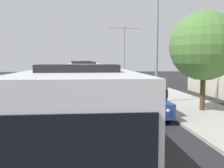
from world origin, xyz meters
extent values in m
cube|color=silver|center=(-1.30, 10.86, 1.70)|extent=(2.50, 11.51, 2.70)
cube|color=black|center=(-0.03, 10.86, 2.05)|extent=(0.04, 10.59, 1.00)
cube|color=black|center=(-2.57, 10.86, 2.05)|extent=(0.04, 10.59, 1.00)
cube|color=black|center=(-1.30, 5.08, 2.00)|extent=(2.30, 0.04, 1.20)
cube|color=orange|center=(-0.02, 10.86, 0.90)|extent=(0.03, 10.93, 0.36)
cube|color=black|center=(-1.30, 7.41, 3.13)|extent=(1.75, 0.90, 0.16)
cylinder|color=black|center=(-0.20, 14.02, 0.50)|extent=(0.28, 1.00, 1.00)
cylinder|color=black|center=(-2.40, 14.02, 0.50)|extent=(0.28, 1.00, 1.00)
cube|color=silver|center=(-1.30, 24.64, 1.70)|extent=(2.50, 11.11, 2.70)
cube|color=black|center=(-0.03, 24.64, 2.05)|extent=(0.04, 10.22, 1.00)
cube|color=black|center=(-2.57, 24.64, 2.05)|extent=(0.04, 10.22, 1.00)
cube|color=black|center=(-1.30, 19.06, 2.00)|extent=(2.30, 0.04, 1.20)
cube|color=navy|center=(-0.02, 24.64, 0.90)|extent=(0.03, 10.55, 0.36)
cube|color=black|center=(-1.30, 21.30, 3.13)|extent=(1.75, 0.90, 0.16)
cylinder|color=black|center=(-0.20, 21.19, 0.50)|extent=(0.28, 1.00, 1.00)
cylinder|color=black|center=(-2.40, 21.19, 0.50)|extent=(0.28, 1.00, 1.00)
cylinder|color=black|center=(-0.20, 27.69, 0.50)|extent=(0.28, 1.00, 1.00)
cylinder|color=black|center=(-2.40, 27.69, 0.50)|extent=(0.28, 1.00, 1.00)
cube|color=silver|center=(-1.30, 37.50, 1.70)|extent=(2.50, 10.88, 2.70)
cube|color=black|center=(-0.03, 37.50, 2.05)|extent=(0.04, 10.01, 1.00)
cube|color=black|center=(-2.57, 37.50, 2.05)|extent=(0.04, 10.01, 1.00)
cube|color=black|center=(-1.30, 32.04, 2.00)|extent=(2.30, 0.04, 1.20)
cube|color=orange|center=(-0.02, 37.50, 0.90)|extent=(0.03, 10.33, 0.36)
cube|color=black|center=(-1.30, 34.24, 3.13)|extent=(1.75, 0.90, 0.16)
cylinder|color=black|center=(-0.20, 34.13, 0.50)|extent=(0.28, 1.00, 1.00)
cylinder|color=black|center=(-2.40, 34.13, 0.50)|extent=(0.28, 1.00, 1.00)
cylinder|color=black|center=(-0.20, 40.49, 0.50)|extent=(0.28, 1.00, 1.00)
cylinder|color=black|center=(-2.40, 40.49, 0.50)|extent=(0.28, 1.00, 1.00)
cube|color=#284C8C|center=(-1.30, 51.10, 1.70)|extent=(2.50, 10.97, 2.70)
cube|color=black|center=(-0.03, 51.10, 2.05)|extent=(0.04, 10.09, 1.00)
cube|color=black|center=(-2.57, 51.10, 2.05)|extent=(0.04, 10.09, 1.00)
cube|color=black|center=(-1.30, 45.60, 2.00)|extent=(2.30, 0.04, 1.20)
cube|color=navy|center=(-0.02, 51.10, 0.90)|extent=(0.03, 10.42, 0.36)
cube|color=black|center=(-1.30, 47.81, 3.13)|extent=(1.75, 0.90, 0.16)
cylinder|color=black|center=(-0.20, 47.70, 0.50)|extent=(0.28, 1.00, 1.00)
cylinder|color=black|center=(-2.40, 47.70, 0.50)|extent=(0.28, 1.00, 1.00)
cylinder|color=black|center=(-0.20, 54.12, 0.50)|extent=(0.28, 1.00, 1.00)
cylinder|color=black|center=(-2.40, 54.12, 0.50)|extent=(0.28, 1.00, 1.00)
cube|color=#33724C|center=(-1.30, 63.88, 1.70)|extent=(2.50, 10.61, 2.70)
cube|color=black|center=(-0.03, 63.88, 2.05)|extent=(0.04, 9.76, 1.00)
cube|color=black|center=(-2.57, 63.88, 2.05)|extent=(0.04, 9.76, 1.00)
cube|color=black|center=(-1.30, 58.55, 2.00)|extent=(2.30, 0.04, 1.20)
cube|color=black|center=(-0.02, 63.88, 0.90)|extent=(0.03, 10.08, 0.36)
cube|color=black|center=(-1.30, 60.70, 3.13)|extent=(1.75, 0.90, 0.16)
cylinder|color=black|center=(-0.20, 60.59, 0.50)|extent=(0.28, 1.00, 1.00)
cylinder|color=black|center=(-2.40, 60.59, 0.50)|extent=(0.28, 1.00, 1.00)
cylinder|color=black|center=(-0.20, 66.80, 0.50)|extent=(0.28, 1.00, 1.00)
cylinder|color=black|center=(-2.40, 66.80, 0.50)|extent=(0.28, 1.00, 1.00)
cube|color=silver|center=(-1.30, 76.83, 1.70)|extent=(2.50, 10.49, 2.70)
cube|color=black|center=(-0.03, 76.83, 2.05)|extent=(0.04, 9.65, 1.00)
cube|color=black|center=(-2.57, 76.83, 2.05)|extent=(0.04, 9.65, 1.00)
cube|color=black|center=(-1.30, 71.56, 2.00)|extent=(2.30, 0.04, 1.20)
cube|color=black|center=(-0.02, 76.83, 0.90)|extent=(0.03, 9.97, 0.36)
cube|color=black|center=(-1.30, 73.68, 3.13)|extent=(1.75, 0.90, 0.16)
cylinder|color=black|center=(-0.20, 73.57, 0.50)|extent=(0.28, 1.00, 1.00)
cylinder|color=black|center=(-2.40, 73.57, 0.50)|extent=(0.28, 1.00, 1.00)
cylinder|color=black|center=(-0.20, 79.71, 0.50)|extent=(0.28, 1.00, 1.00)
cylinder|color=black|center=(-2.40, 79.71, 0.50)|extent=(0.28, 1.00, 1.00)
cube|color=navy|center=(2.40, 16.42, 0.70)|extent=(1.84, 4.42, 0.80)
cube|color=navy|center=(2.40, 16.57, 1.50)|extent=(1.62, 2.57, 0.80)
cube|color=black|center=(2.40, 16.57, 1.50)|extent=(1.66, 2.65, 0.44)
sphere|color=#F9EFCC|center=(1.89, 14.19, 0.80)|extent=(0.18, 0.18, 0.18)
sphere|color=#F9EFCC|center=(2.91, 14.19, 0.80)|extent=(0.18, 0.18, 0.18)
cylinder|color=black|center=(1.58, 15.05, 0.35)|extent=(0.22, 0.70, 0.70)
cylinder|color=black|center=(3.22, 15.05, 0.35)|extent=(0.22, 0.70, 0.70)
cylinder|color=black|center=(1.58, 17.79, 0.35)|extent=(0.22, 0.70, 0.70)
cylinder|color=black|center=(3.22, 17.79, 0.35)|extent=(0.22, 0.70, 0.70)
cube|color=navy|center=(-4.60, 80.82, 1.45)|extent=(2.30, 1.80, 2.20)
cube|color=#333338|center=(-4.60, 84.86, 1.80)|extent=(2.35, 6.28, 2.70)
cube|color=black|center=(-4.60, 79.90, 1.75)|extent=(2.07, 0.04, 0.90)
cylinder|color=black|center=(-5.63, 80.82, 0.45)|extent=(0.26, 0.90, 0.90)
cylinder|color=black|center=(-3.57, 80.82, 0.45)|extent=(0.26, 0.90, 0.90)
cylinder|color=black|center=(-5.63, 86.19, 0.45)|extent=(0.26, 0.90, 0.90)
cylinder|color=black|center=(-3.57, 86.19, 0.45)|extent=(0.26, 0.90, 0.90)
cylinder|color=gray|center=(4.10, 20.86, 4.65)|extent=(0.20, 0.20, 8.99)
cylinder|color=gray|center=(4.10, 37.93, 4.06)|extent=(0.20, 0.20, 7.82)
cylinder|color=gray|center=(2.78, 37.93, 7.77)|extent=(2.63, 0.10, 0.10)
cube|color=silver|center=(1.47, 37.93, 7.69)|extent=(0.56, 0.28, 0.16)
cylinder|color=gray|center=(5.42, 37.93, 7.77)|extent=(2.63, 0.10, 0.10)
cube|color=silver|center=(6.73, 37.93, 7.69)|extent=(0.56, 0.28, 0.16)
cylinder|color=#4C3823|center=(6.20, 17.50, 1.31)|extent=(0.32, 0.32, 2.32)
sphere|color=#4C7A38|center=(6.20, 17.50, 4.20)|extent=(4.31, 4.31, 4.31)
camera|label=1|loc=(-1.11, 1.69, 3.30)|focal=41.88mm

